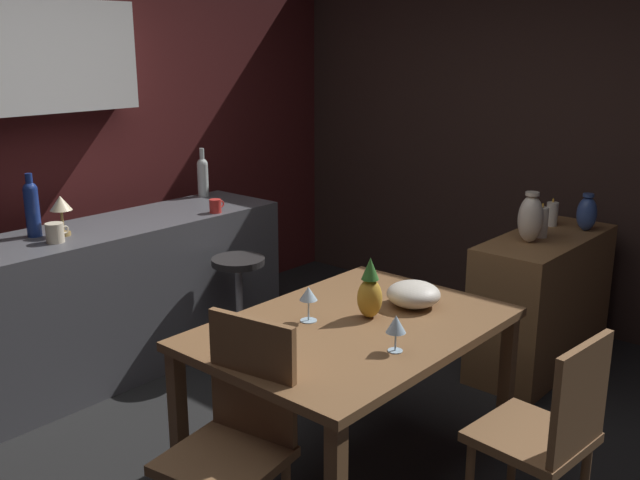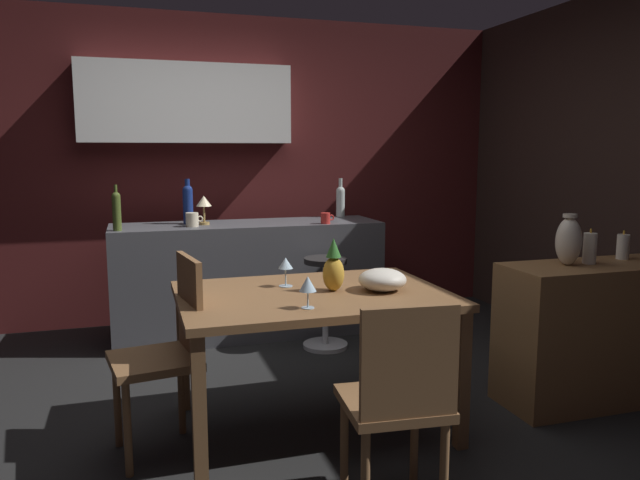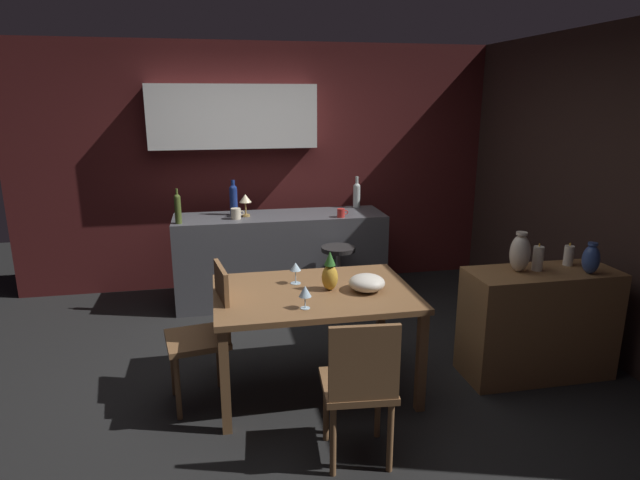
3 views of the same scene
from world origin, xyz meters
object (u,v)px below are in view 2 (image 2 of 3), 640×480
object	(u,v)px
pillar_candle_tall	(623,247)
vase_ceramic_ivory	(569,241)
fruit_bowl	(382,280)
cup_cream	(192,220)
pillar_candle_short	(590,248)
wine_bottle_cobalt	(188,202)
cup_red	(326,218)
bar_stool	(325,300)
chair_by_doorway	(398,399)
wine_glass_right	(285,264)
sideboard_cabinet	(593,333)
counter_lamp	(204,203)
dining_table	(313,307)
wine_glass_left	(308,285)
wine_bottle_clear	(340,200)
wine_bottle_olive	(117,210)
pineapple_centerpiece	(334,268)
chair_near_window	(169,347)

from	to	relation	value
pillar_candle_tall	vase_ceramic_ivory	xyz separation A→B (m)	(-0.45, -0.06, 0.06)
pillar_candle_tall	fruit_bowl	bearing A→B (deg)	-179.03
cup_cream	pillar_candle_short	size ratio (longest dim) A/B	0.64
wine_bottle_cobalt	cup_red	size ratio (longest dim) A/B	3.20
cup_red	bar_stool	bearing A→B (deg)	-107.90
chair_by_doorway	fruit_bowl	bearing A→B (deg)	71.65
wine_glass_right	wine_bottle_cobalt	xyz separation A→B (m)	(-0.36, 1.70, 0.21)
sideboard_cabinet	counter_lamp	xyz separation A→B (m)	(-2.03, 1.90, 0.65)
wine_bottle_cobalt	vase_ceramic_ivory	size ratio (longest dim) A/B	1.19
wine_glass_right	pillar_candle_tall	distance (m)	2.05
wine_glass_right	wine_bottle_cobalt	world-z (taller)	wine_bottle_cobalt
wine_bottle_cobalt	cup_cream	distance (m)	0.23
dining_table	wine_glass_left	size ratio (longest dim) A/B	9.04
sideboard_cabinet	wine_bottle_clear	world-z (taller)	wine_bottle_clear
fruit_bowl	cup_red	distance (m)	1.64
sideboard_cabinet	pillar_candle_tall	distance (m)	0.56
wine_bottle_olive	wine_glass_right	bearing A→B (deg)	-57.90
wine_glass_right	pillar_candle_tall	xyz separation A→B (m)	(2.03, -0.22, 0.03)
fruit_bowl	pillar_candle_tall	bearing A→B (deg)	0.97
sideboard_cabinet	cup_cream	bearing A→B (deg)	139.62
cup_cream	pillar_candle_short	bearing A→B (deg)	-40.52
pineapple_centerpiece	pillar_candle_short	size ratio (longest dim) A/B	1.36
pillar_candle_tall	chair_by_doorway	bearing A→B (deg)	-155.78
vase_ceramic_ivory	counter_lamp	bearing A→B (deg)	134.45
chair_by_doorway	wine_glass_left	size ratio (longest dim) A/B	5.93
chair_near_window	cup_red	xyz separation A→B (m)	(1.30, 1.59, 0.42)
sideboard_cabinet	chair_by_doorway	world-z (taller)	chair_by_doorway
sideboard_cabinet	fruit_bowl	size ratio (longest dim) A/B	4.38
counter_lamp	pillar_candle_short	distance (m)	2.74
wine_glass_left	vase_ceramic_ivory	distance (m)	1.62
chair_near_window	vase_ceramic_ivory	bearing A→B (deg)	-1.80
sideboard_cabinet	pillar_candle_tall	xyz separation A→B (m)	(0.26, 0.09, 0.49)
counter_lamp	fruit_bowl	bearing A→B (deg)	-68.83
dining_table	bar_stool	bearing A→B (deg)	69.49
pillar_candle_tall	dining_table	bearing A→B (deg)	178.63
pillar_candle_tall	chair_near_window	bearing A→B (deg)	179.84
pillar_candle_tall	pillar_candle_short	bearing A→B (deg)	-167.55
chair_near_window	wine_glass_right	xyz separation A→B (m)	(0.64, 0.21, 0.33)
wine_glass_left	pillar_candle_short	distance (m)	1.76
wine_glass_right	wine_bottle_clear	distance (m)	2.06
wine_glass_right	counter_lamp	size ratio (longest dim) A/B	0.71
wine_bottle_olive	cup_cream	distance (m)	0.55
wine_glass_right	cup_red	world-z (taller)	cup_red
wine_glass_left	wine_bottle_cobalt	bearing A→B (deg)	99.12
wine_bottle_clear	cup_red	distance (m)	0.53
bar_stool	pineapple_centerpiece	distance (m)	1.40
pillar_candle_tall	cup_red	bearing A→B (deg)	130.61
wine_glass_left	counter_lamp	world-z (taller)	counter_lamp
fruit_bowl	wine_bottle_olive	distance (m)	2.15
sideboard_cabinet	cup_red	distance (m)	2.09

